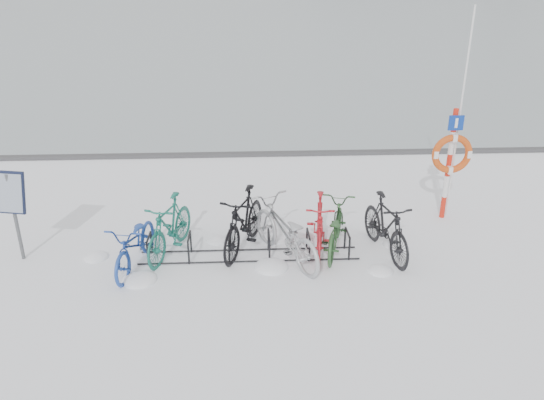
% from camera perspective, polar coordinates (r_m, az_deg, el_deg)
% --- Properties ---
extents(ground, '(900.00, 900.00, 0.00)m').
position_cam_1_polar(ground, '(9.80, -2.44, -6.07)').
color(ground, white).
rests_on(ground, ground).
extents(quay_edge, '(400.00, 0.25, 0.10)m').
position_cam_1_polar(quay_edge, '(15.22, -2.69, 4.93)').
color(quay_edge, '#3F3F42').
rests_on(quay_edge, ground).
extents(bike_rack, '(4.00, 0.48, 0.46)m').
position_cam_1_polar(bike_rack, '(9.72, -2.46, -5.14)').
color(bike_rack, black).
rests_on(bike_rack, ground).
extents(info_board, '(0.59, 0.33, 1.69)m').
position_cam_1_polar(info_board, '(10.23, -26.31, 0.23)').
color(info_board, '#595B5E').
rests_on(info_board, ground).
extents(lifebuoy_station, '(0.82, 0.23, 4.27)m').
position_cam_1_polar(lifebuoy_station, '(11.35, 18.77, 4.71)').
color(lifebuoy_station, red).
rests_on(lifebuoy_station, ground).
extents(bike_0, '(0.94, 1.88, 0.94)m').
position_cam_1_polar(bike_0, '(9.59, -14.47, -4.36)').
color(bike_0, '#20439D').
rests_on(bike_0, ground).
extents(bike_1, '(1.05, 1.91, 1.11)m').
position_cam_1_polar(bike_1, '(9.87, -10.96, -2.67)').
color(bike_1, '#186959').
rests_on(bike_1, ground).
extents(bike_2, '(1.22, 2.04, 1.18)m').
position_cam_1_polar(bike_2, '(9.83, -3.07, -2.12)').
color(bike_2, black).
rests_on(bike_2, ground).
extents(bike_3, '(1.63, 2.22, 1.11)m').
position_cam_1_polar(bike_3, '(9.50, 1.40, -3.28)').
color(bike_3, '#A0A2A7').
rests_on(bike_3, ground).
extents(bike_4, '(0.73, 1.83, 1.07)m').
position_cam_1_polar(bike_4, '(9.86, 5.14, -2.48)').
color(bike_4, red).
rests_on(bike_4, ground).
extents(bike_5, '(1.08, 1.90, 0.94)m').
position_cam_1_polar(bike_5, '(9.92, 6.78, -2.78)').
color(bike_5, '#2A542A').
rests_on(bike_5, ground).
extents(bike_6, '(0.88, 1.94, 1.12)m').
position_cam_1_polar(bike_6, '(9.91, 12.18, -2.62)').
color(bike_6, black).
rests_on(bike_6, ground).
extents(snow_drifts, '(6.08, 2.01, 0.21)m').
position_cam_1_polar(snow_drifts, '(9.76, -1.68, -6.21)').
color(snow_drifts, white).
rests_on(snow_drifts, ground).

